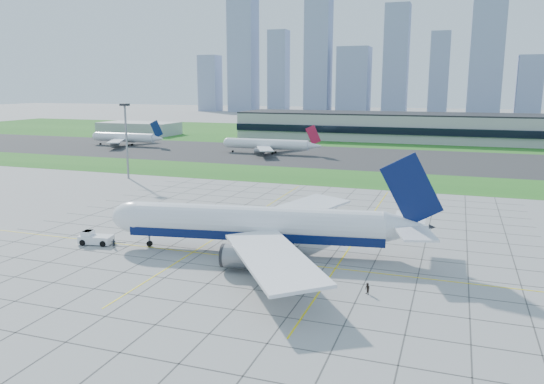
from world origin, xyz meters
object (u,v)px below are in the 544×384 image
object	(u,v)px
light_mast	(126,131)
crew_near	(114,243)
pushback_tug	(95,238)
distant_jet_1	(268,144)
airliner	(258,225)
distant_jet_0	(126,137)
crew_far	(367,289)

from	to	relation	value
light_mast	crew_near	bearing A→B (deg)	-57.77
pushback_tug	crew_near	bearing A→B (deg)	-19.79
light_mast	distant_jet_1	world-z (taller)	light_mast
airliner	distant_jet_0	world-z (taller)	airliner
light_mast	crew_near	distance (m)	83.77
distant_jet_1	light_mast	bearing A→B (deg)	-106.24
crew_near	distant_jet_1	world-z (taller)	distant_jet_1
pushback_tug	crew_near	world-z (taller)	pushback_tug
pushback_tug	distant_jet_0	world-z (taller)	distant_jet_0
pushback_tug	distant_jet_0	bearing A→B (deg)	113.33
distant_jet_1	pushback_tug	bearing A→B (deg)	-84.05
light_mast	distant_jet_0	world-z (taller)	light_mast
pushback_tug	distant_jet_0	xyz separation A→B (m)	(-98.45, 154.57, 3.29)
crew_near	distant_jet_1	distance (m)	150.68
crew_near	distant_jet_0	bearing A→B (deg)	55.45
light_mast	airliner	world-z (taller)	light_mast
light_mast	pushback_tug	bearing A→B (deg)	-60.65
airliner	crew_far	distance (m)	27.62
light_mast	distant_jet_0	distance (m)	105.32
light_mast	crew_near	size ratio (longest dim) A/B	14.16
light_mast	distant_jet_0	xyz separation A→B (m)	(-59.83, 85.89, -11.69)
light_mast	airliner	size ratio (longest dim) A/B	0.40
airliner	crew_near	world-z (taller)	airliner
pushback_tug	airliner	bearing A→B (deg)	0.60
airliner	pushback_tug	xyz separation A→B (m)	(-33.25, -5.72, -4.29)
airliner	crew_far	xyz separation A→B (m)	(23.32, -14.08, -4.55)
airliner	distant_jet_0	bearing A→B (deg)	122.34
light_mast	crew_far	world-z (taller)	light_mast
airliner	crew_near	bearing A→B (deg)	-175.66
airliner	distant_jet_1	world-z (taller)	airliner
light_mast	crew_near	world-z (taller)	light_mast
pushback_tug	distant_jet_1	size ratio (longest dim) A/B	0.21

